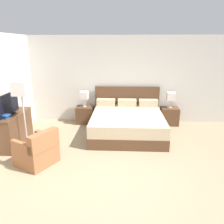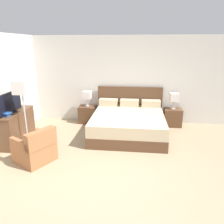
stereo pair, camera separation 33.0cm
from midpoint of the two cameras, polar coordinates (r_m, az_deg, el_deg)
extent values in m
plane|color=#998466|center=(4.23, 1.53, -17.27)|extent=(9.89, 9.89, 0.00)
cube|color=beige|center=(6.89, 4.07, 8.32)|extent=(6.80, 0.06, 2.67)
cube|color=brown|center=(6.08, 5.73, -4.65)|extent=(1.93, 2.07, 0.28)
cube|color=#C6B28E|center=(5.98, 5.82, -2.05)|extent=(1.91, 2.05, 0.30)
cube|color=brown|center=(6.95, 5.99, 1.92)|extent=(2.01, 0.05, 1.15)
cube|color=#C6B28E|center=(6.76, 0.47, 2.55)|extent=(0.57, 0.28, 0.20)
cube|color=#C6B28E|center=(6.73, 6.00, 2.38)|extent=(0.57, 0.28, 0.20)
cube|color=#C6B28E|center=(6.76, 11.53, 2.19)|extent=(0.57, 0.28, 0.20)
cube|color=brown|center=(6.97, -5.04, -0.62)|extent=(0.53, 0.42, 0.54)
cube|color=#3C2718|center=(6.76, -5.39, -0.71)|extent=(0.45, 0.01, 0.24)
cube|color=brown|center=(6.96, 16.84, -1.34)|extent=(0.53, 0.42, 0.54)
cube|color=#3C2718|center=(6.75, 17.17, -1.46)|extent=(0.45, 0.01, 0.24)
cylinder|color=#B7B7BC|center=(6.89, -5.10, 1.58)|extent=(0.11, 0.11, 0.02)
cylinder|color=#B7B7BC|center=(6.86, -5.12, 2.58)|extent=(0.02, 0.02, 0.23)
cube|color=silver|center=(6.80, -5.17, 4.47)|extent=(0.24, 0.24, 0.23)
cylinder|color=#B7B7BC|center=(6.88, 17.03, 0.85)|extent=(0.11, 0.11, 0.02)
cylinder|color=#B7B7BC|center=(6.85, 17.12, 1.85)|extent=(0.02, 0.02, 0.23)
cube|color=silver|center=(6.79, 17.29, 3.73)|extent=(0.24, 0.24, 0.23)
cube|color=brown|center=(5.94, -22.48, -3.68)|extent=(0.45, 1.19, 0.82)
cube|color=brown|center=(5.82, -22.92, -0.02)|extent=(0.46, 1.22, 0.02)
cube|color=black|center=(5.74, -23.37, -0.07)|extent=(0.18, 0.29, 0.02)
cube|color=black|center=(5.68, -23.66, 2.28)|extent=(0.04, 0.93, 0.49)
cube|color=black|center=(5.67, -23.49, 2.28)|extent=(0.01, 0.90, 0.47)
cube|color=#234C8E|center=(5.52, -24.55, -0.83)|extent=(0.20, 0.20, 0.03)
cube|color=#383333|center=(5.52, -24.71, -0.56)|extent=(0.20, 0.17, 0.03)
cube|color=#234C8E|center=(5.50, -24.58, -0.27)|extent=(0.27, 0.23, 0.03)
cube|color=#935B38|center=(4.95, -17.75, -9.97)|extent=(0.92, 0.92, 0.40)
cube|color=#935B38|center=(4.59, -16.12, -6.75)|extent=(0.47, 0.67, 0.36)
cube|color=#935B38|center=(4.68, -20.96, -7.99)|extent=(0.59, 0.38, 0.18)
cube|color=#935B38|center=(4.99, -15.37, -5.85)|extent=(0.59, 0.38, 0.18)
cylinder|color=#B7B7BC|center=(5.68, -19.35, -8.60)|extent=(0.28, 0.28, 0.02)
cylinder|color=#B7B7BC|center=(5.44, -20.03, -2.26)|extent=(0.03, 0.03, 1.31)
cube|color=silver|center=(5.24, -20.93, 6.11)|extent=(0.31, 0.31, 0.31)
camera|label=1|loc=(0.16, -88.30, 0.53)|focal=35.00mm
camera|label=2|loc=(0.16, 91.70, -0.53)|focal=35.00mm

